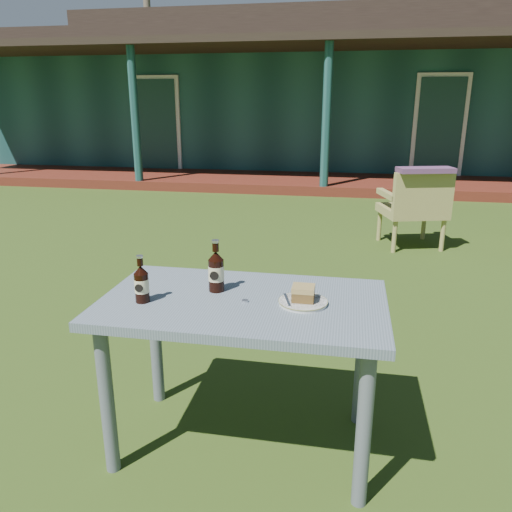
% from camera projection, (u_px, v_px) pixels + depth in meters
% --- Properties ---
extents(ground, '(80.00, 80.00, 0.00)m').
position_uv_depth(ground, '(287.00, 308.00, 3.82)').
color(ground, '#334916').
extents(pavilion, '(15.80, 8.30, 3.45)m').
position_uv_depth(pavilion, '(337.00, 97.00, 12.15)').
color(pavilion, '#1A4543').
rests_on(pavilion, ground).
extents(tree_left, '(0.28, 0.28, 10.50)m').
position_uv_depth(tree_left, '(147.00, 3.00, 20.07)').
color(tree_left, brown).
rests_on(tree_left, ground).
extents(tree_mid, '(0.28, 0.28, 9.50)m').
position_uv_depth(tree_mid, '(427.00, 13.00, 19.23)').
color(tree_mid, brown).
rests_on(tree_mid, ground).
extents(cafe_table, '(1.20, 0.70, 0.72)m').
position_uv_depth(cafe_table, '(243.00, 321.00, 2.14)').
color(cafe_table, slate).
rests_on(cafe_table, ground).
extents(plate, '(0.20, 0.20, 0.01)m').
position_uv_depth(plate, '(303.00, 302.00, 2.06)').
color(plate, silver).
rests_on(plate, cafe_table).
extents(cake_slice, '(0.09, 0.09, 0.06)m').
position_uv_depth(cake_slice, '(303.00, 293.00, 2.05)').
color(cake_slice, brown).
rests_on(cake_slice, plate).
extents(fork, '(0.05, 0.14, 0.00)m').
position_uv_depth(fork, '(287.00, 300.00, 2.06)').
color(fork, silver).
rests_on(fork, plate).
extents(cola_bottle_near, '(0.07, 0.07, 0.23)m').
position_uv_depth(cola_bottle_near, '(216.00, 271.00, 2.17)').
color(cola_bottle_near, black).
rests_on(cola_bottle_near, cafe_table).
extents(cola_bottle_far, '(0.06, 0.06, 0.20)m').
position_uv_depth(cola_bottle_far, '(142.00, 283.00, 2.06)').
color(cola_bottle_far, black).
rests_on(cola_bottle_far, cafe_table).
extents(bottle_cap, '(0.03, 0.03, 0.01)m').
position_uv_depth(bottle_cap, '(245.00, 301.00, 2.08)').
color(bottle_cap, silver).
rests_on(bottle_cap, cafe_table).
extents(armchair_left, '(0.75, 0.72, 0.83)m').
position_uv_depth(armchair_left, '(415.00, 205.00, 5.26)').
color(armchair_left, '#9B934D').
rests_on(armchair_left, ground).
extents(floral_throw, '(0.59, 0.35, 0.05)m').
position_uv_depth(floral_throw, '(426.00, 170.00, 4.98)').
color(floral_throw, '#5E385C').
rests_on(floral_throw, armchair_left).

